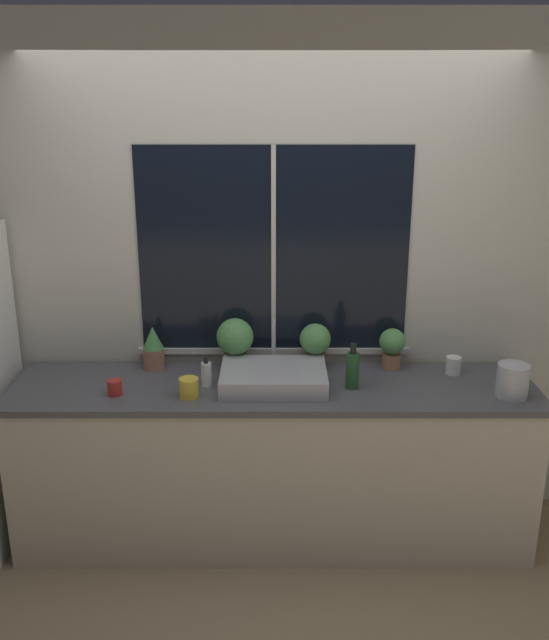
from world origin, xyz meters
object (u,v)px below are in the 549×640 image
at_px(mug_red, 115,387).
at_px(potted_plant_far_left, 154,348).
at_px(soap_bottle, 207,374).
at_px(potted_plant_far_right, 393,346).
at_px(bottle_tall, 353,369).
at_px(mug_white, 454,366).
at_px(mug_yellow, 190,388).
at_px(potted_plant_center_left, 236,340).
at_px(sink, 275,377).
at_px(kettle, 513,379).
at_px(potted_plant_center_right, 316,343).

bearing_deg(mug_red, potted_plant_far_left, 67.91).
bearing_deg(soap_bottle, potted_plant_far_right, 13.42).
height_order(potted_plant_far_left, bottle_tall, same).
relative_size(mug_red, mug_white, 0.81).
bearing_deg(mug_yellow, bottle_tall, 7.97).
height_order(potted_plant_far_left, soap_bottle, potted_plant_far_left).
bearing_deg(potted_plant_far_right, potted_plant_center_left, 180.00).
xyz_separation_m(bottle_tall, mug_yellow, (-0.81, -0.11, -0.05)).
bearing_deg(potted_plant_far_right, mug_red, -166.39).
relative_size(sink, bottle_tall, 2.26).
bearing_deg(kettle, sink, 173.20).
relative_size(sink, soap_bottle, 3.39).
bearing_deg(potted_plant_center_right, potted_plant_far_left, 180.00).
height_order(sink, potted_plant_far_left, sink).
distance_m(sink, mug_white, 0.96).
relative_size(potted_plant_center_right, kettle, 1.35).
xyz_separation_m(potted_plant_far_left, potted_plant_center_left, (0.44, 0.00, 0.04)).
height_order(bottle_tall, mug_yellow, bottle_tall).
distance_m(potted_plant_far_left, potted_plant_far_right, 1.28).
height_order(potted_plant_center_right, kettle, potted_plant_center_right).
relative_size(sink, potted_plant_far_left, 2.25).
bearing_deg(potted_plant_far_left, mug_red, -112.09).
height_order(potted_plant_far_left, potted_plant_center_right, potted_plant_center_right).
relative_size(potted_plant_far_left, mug_yellow, 2.44).
bearing_deg(potted_plant_center_right, sink, -134.13).
height_order(sink, potted_plant_center_right, sink).
distance_m(potted_plant_center_right, soap_bottle, 0.61).
bearing_deg(soap_bottle, sink, 1.07).
height_order(potted_plant_far_left, kettle, potted_plant_far_left).
distance_m(potted_plant_center_right, bottle_tall, 0.31).
bearing_deg(sink, bottle_tall, -4.67).
relative_size(soap_bottle, mug_white, 1.68).
height_order(potted_plant_far_right, bottle_tall, bottle_tall).
bearing_deg(mug_yellow, potted_plant_far_right, 19.53).
distance_m(soap_bottle, mug_white, 1.30).
height_order(mug_yellow, kettle, kettle).
xyz_separation_m(sink, bottle_tall, (0.39, -0.03, 0.05)).
relative_size(potted_plant_center_left, bottle_tall, 1.18).
distance_m(potted_plant_center_right, mug_red, 1.07).
xyz_separation_m(potted_plant_center_left, mug_white, (1.16, -0.08, -0.11)).
xyz_separation_m(soap_bottle, kettle, (1.51, -0.13, 0.02)).
distance_m(soap_bottle, kettle, 1.51).
bearing_deg(mug_white, mug_yellow, -167.78).
relative_size(bottle_tall, kettle, 1.28).
height_order(bottle_tall, mug_white, bottle_tall).
height_order(bottle_tall, mug_red, bottle_tall).
xyz_separation_m(potted_plant_center_left, kettle, (1.37, -0.36, -0.07)).
xyz_separation_m(bottle_tall, mug_red, (-1.18, -0.08, -0.06)).
bearing_deg(sink, mug_red, -171.53).
bearing_deg(bottle_tall, potted_plant_far_right, 47.38).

